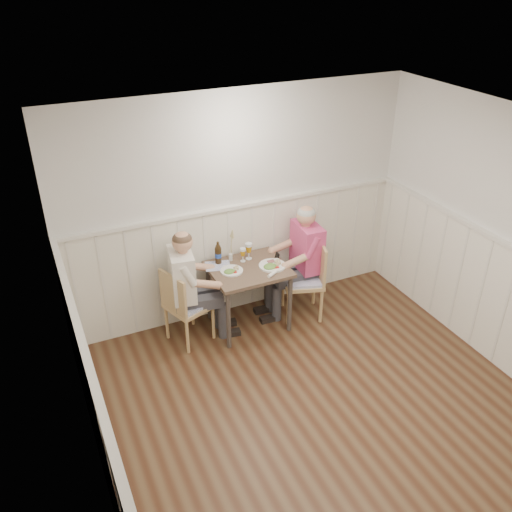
# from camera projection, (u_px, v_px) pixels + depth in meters

# --- Properties ---
(ground_plane) EXTENTS (4.50, 4.50, 0.00)m
(ground_plane) POSITION_uv_depth(u_px,v_px,m) (339.00, 433.00, 4.85)
(ground_plane) COLOR #422516
(room_shell) EXTENTS (4.04, 4.54, 2.60)m
(room_shell) POSITION_uv_depth(u_px,v_px,m) (355.00, 290.00, 4.10)
(room_shell) COLOR silver
(room_shell) RESTS_ON ground
(wainscot) EXTENTS (4.00, 4.49, 1.34)m
(wainscot) POSITION_uv_depth(u_px,v_px,m) (305.00, 329.00, 5.05)
(wainscot) COLOR silver
(wainscot) RESTS_ON ground
(dining_table) EXTENTS (0.83, 0.70, 0.75)m
(dining_table) POSITION_uv_depth(u_px,v_px,m) (248.00, 276.00, 5.96)
(dining_table) COLOR #4D3D2D
(dining_table) RESTS_ON ground
(chair_right) EXTENTS (0.56, 0.56, 0.94)m
(chair_right) POSITION_uv_depth(u_px,v_px,m) (308.00, 277.00, 6.21)
(chair_right) COLOR tan
(chair_right) RESTS_ON ground
(chair_left) EXTENTS (0.54, 0.54, 0.89)m
(chair_left) POSITION_uv_depth(u_px,v_px,m) (184.00, 304.00, 5.78)
(chair_left) COLOR tan
(chair_left) RESTS_ON ground
(man_in_pink) EXTENTS (0.65, 0.45, 1.36)m
(man_in_pink) POSITION_uv_depth(u_px,v_px,m) (303.00, 267.00, 6.27)
(man_in_pink) COLOR #3F3F47
(man_in_pink) RESTS_ON ground
(diner_cream) EXTENTS (0.66, 0.46, 1.33)m
(diner_cream) POSITION_uv_depth(u_px,v_px,m) (187.00, 295.00, 5.79)
(diner_cream) COLOR #3F3F47
(diner_cream) RESTS_ON ground
(plate_man) EXTENTS (0.30, 0.30, 0.07)m
(plate_man) POSITION_uv_depth(u_px,v_px,m) (272.00, 265.00, 5.92)
(plate_man) COLOR white
(plate_man) RESTS_ON dining_table
(plate_diner) EXTENTS (0.25, 0.25, 0.06)m
(plate_diner) POSITION_uv_depth(u_px,v_px,m) (231.00, 270.00, 5.82)
(plate_diner) COLOR white
(plate_diner) RESTS_ON dining_table
(beer_glass_a) EXTENTS (0.08, 0.08, 0.20)m
(beer_glass_a) POSITION_uv_depth(u_px,v_px,m) (249.00, 249.00, 6.02)
(beer_glass_a) COLOR silver
(beer_glass_a) RESTS_ON dining_table
(beer_glass_b) EXTENTS (0.07, 0.07, 0.16)m
(beer_glass_b) POSITION_uv_depth(u_px,v_px,m) (243.00, 253.00, 5.98)
(beer_glass_b) COLOR silver
(beer_glass_b) RESTS_ON dining_table
(beer_bottle) EXTENTS (0.07, 0.07, 0.27)m
(beer_bottle) POSITION_uv_depth(u_px,v_px,m) (218.00, 254.00, 5.94)
(beer_bottle) COLOR black
(beer_bottle) RESTS_ON dining_table
(rolled_napkin) EXTENTS (0.17, 0.12, 0.04)m
(rolled_napkin) POSITION_uv_depth(u_px,v_px,m) (273.00, 273.00, 5.77)
(rolled_napkin) COLOR white
(rolled_napkin) RESTS_ON dining_table
(grass_vase) EXTENTS (0.04, 0.04, 0.39)m
(grass_vase) POSITION_uv_depth(u_px,v_px,m) (230.00, 246.00, 5.97)
(grass_vase) COLOR silver
(grass_vase) RESTS_ON dining_table
(gingham_mat) EXTENTS (0.32, 0.28, 0.01)m
(gingham_mat) POSITION_uv_depth(u_px,v_px,m) (218.00, 266.00, 5.95)
(gingham_mat) COLOR #6E79C0
(gingham_mat) RESTS_ON dining_table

